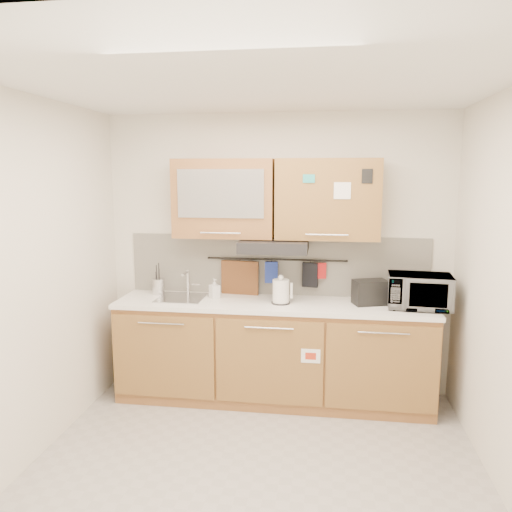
% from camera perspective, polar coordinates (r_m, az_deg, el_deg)
% --- Properties ---
extents(floor, '(3.20, 3.20, 0.00)m').
position_cam_1_polar(floor, '(3.75, -0.23, -23.73)').
color(floor, '#9E9993').
rests_on(floor, ground).
extents(ceiling, '(3.20, 3.20, 0.00)m').
position_cam_1_polar(ceiling, '(3.19, -0.26, 19.32)').
color(ceiling, white).
rests_on(ceiling, wall_back).
extents(wall_back, '(3.20, 0.00, 3.20)m').
position_cam_1_polar(wall_back, '(4.69, 2.41, 0.17)').
color(wall_back, silver).
rests_on(wall_back, ground).
extents(wall_left, '(0.00, 3.00, 3.00)m').
position_cam_1_polar(wall_left, '(3.80, -24.89, -2.87)').
color(wall_left, silver).
rests_on(wall_left, ground).
extents(base_cabinet, '(2.80, 0.64, 0.88)m').
position_cam_1_polar(base_cabinet, '(4.63, 1.94, -11.44)').
color(base_cabinet, '#926033').
rests_on(base_cabinet, floor).
extents(countertop, '(2.82, 0.62, 0.04)m').
position_cam_1_polar(countertop, '(4.47, 1.97, -5.52)').
color(countertop, white).
rests_on(countertop, base_cabinet).
extents(backsplash, '(2.80, 0.02, 0.56)m').
position_cam_1_polar(backsplash, '(4.70, 2.38, -1.05)').
color(backsplash, silver).
rests_on(backsplash, countertop).
extents(upper_cabinets, '(1.82, 0.37, 0.70)m').
position_cam_1_polar(upper_cabinets, '(4.46, 2.16, 6.56)').
color(upper_cabinets, '#926033').
rests_on(upper_cabinets, wall_back).
extents(range_hood, '(0.60, 0.46, 0.10)m').
position_cam_1_polar(range_hood, '(4.43, 2.09, 1.20)').
color(range_hood, black).
rests_on(range_hood, upper_cabinets).
extents(sink, '(0.42, 0.40, 0.26)m').
position_cam_1_polar(sink, '(4.65, -8.50, -4.74)').
color(sink, silver).
rests_on(sink, countertop).
extents(utensil_rail, '(1.30, 0.02, 0.02)m').
position_cam_1_polar(utensil_rail, '(4.65, 2.34, -0.41)').
color(utensil_rail, black).
rests_on(utensil_rail, backsplash).
extents(utensil_crock, '(0.13, 0.13, 0.30)m').
position_cam_1_polar(utensil_crock, '(4.83, -11.07, -3.39)').
color(utensil_crock, silver).
rests_on(utensil_crock, countertop).
extents(kettle, '(0.19, 0.17, 0.26)m').
position_cam_1_polar(kettle, '(4.40, 2.87, -4.14)').
color(kettle, silver).
rests_on(kettle, countertop).
extents(toaster, '(0.32, 0.25, 0.22)m').
position_cam_1_polar(toaster, '(4.47, 12.91, -4.03)').
color(toaster, black).
rests_on(toaster, countertop).
extents(microwave, '(0.55, 0.39, 0.29)m').
position_cam_1_polar(microwave, '(4.46, 18.16, -3.85)').
color(microwave, '#999999').
rests_on(microwave, countertop).
extents(soap_bottle, '(0.12, 0.12, 0.18)m').
position_cam_1_polar(soap_bottle, '(4.61, -4.77, -3.71)').
color(soap_bottle, '#999999').
rests_on(soap_bottle, countertop).
extents(cutting_board, '(0.36, 0.06, 0.44)m').
position_cam_1_polar(cutting_board, '(4.73, -1.86, -3.22)').
color(cutting_board, brown).
rests_on(cutting_board, utensil_rail).
extents(oven_mitt, '(0.12, 0.05, 0.20)m').
position_cam_1_polar(oven_mitt, '(4.66, 1.76, -1.88)').
color(oven_mitt, '#213498').
rests_on(oven_mitt, utensil_rail).
extents(dark_pouch, '(0.15, 0.07, 0.23)m').
position_cam_1_polar(dark_pouch, '(4.64, 6.21, -2.16)').
color(dark_pouch, black).
rests_on(dark_pouch, utensil_rail).
extents(pot_holder, '(0.12, 0.05, 0.15)m').
position_cam_1_polar(pot_holder, '(4.63, 7.29, -1.69)').
color(pot_holder, '#B4181A').
rests_on(pot_holder, utensil_rail).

